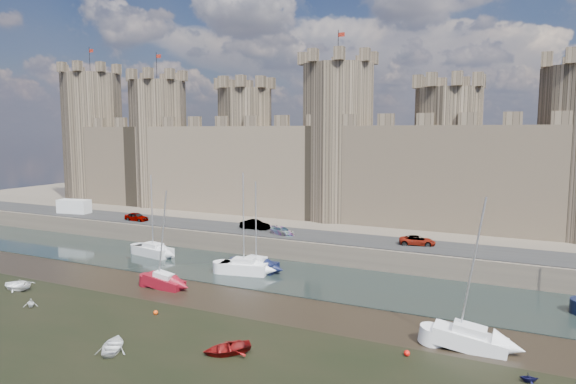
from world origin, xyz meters
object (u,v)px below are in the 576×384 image
object	(u,v)px
sailboat_2	(244,267)
sailboat_4	(164,281)
car_2	(282,231)
car_3	(417,241)
car_0	(136,217)
van	(74,207)
car_1	(255,225)
sailboat_1	(256,264)
sailboat_5	(469,338)
sailboat_0	(153,250)

from	to	relation	value
sailboat_2	sailboat_4	distance (m)	9.10
car_2	car_3	xyz separation A→B (m)	(16.83, 1.47, 0.05)
car_2	car_0	bearing A→B (deg)	109.99
car_3	van	bearing A→B (deg)	78.23
car_3	car_0	bearing A→B (deg)	79.92
car_1	sailboat_1	bearing A→B (deg)	-150.42
sailboat_4	sailboat_5	size ratio (longest dim) A/B	0.89
car_3	sailboat_1	bearing A→B (deg)	109.63
van	sailboat_0	size ratio (longest dim) A/B	0.51
car_0	sailboat_0	bearing A→B (deg)	-125.85
sailboat_4	sailboat_5	xyz separation A→B (m)	(29.45, -1.89, 0.06)
car_0	car_1	world-z (taller)	car_1
car_0	van	size ratio (longest dim) A/B	0.73
sailboat_2	car_0	bearing A→B (deg)	146.61
car_0	sailboat_4	distance (m)	26.56
sailboat_0	sailboat_1	size ratio (longest dim) A/B	1.01
sailboat_4	car_3	bearing A→B (deg)	42.90
sailboat_1	sailboat_5	xyz separation A→B (m)	(24.15, -11.40, -0.00)
car_3	sailboat_5	bearing A→B (deg)	-171.34
car_1	van	world-z (taller)	van
sailboat_0	car_1	bearing A→B (deg)	56.47
car_2	sailboat_4	distance (m)	18.67
sailboat_0	sailboat_4	distance (m)	13.95
car_3	van	xyz separation A→B (m)	(-54.72, -0.71, 0.56)
car_1	sailboat_4	world-z (taller)	sailboat_4
van	car_2	bearing A→B (deg)	-11.23
car_0	sailboat_5	world-z (taller)	sailboat_5
car_1	sailboat_2	size ratio (longest dim) A/B	0.36
sailboat_0	sailboat_1	bearing A→B (deg)	8.22
sailboat_2	car_1	bearing A→B (deg)	103.06
car_1	van	distance (m)	32.94
van	sailboat_1	bearing A→B (deg)	-23.49
sailboat_5	car_2	bearing A→B (deg)	139.80
van	car_3	bearing A→B (deg)	-9.34
car_0	sailboat_0	xyz separation A→B (m)	(9.77, -7.86, -2.35)
car_1	sailboat_4	distance (m)	19.86
car_0	car_1	distance (m)	19.09
sailboat_0	sailboat_5	world-z (taller)	sailboat_5
car_1	car_3	size ratio (longest dim) A/B	0.98
sailboat_2	sailboat_4	bearing A→B (deg)	-132.40
sailboat_0	sailboat_1	xyz separation A→B (m)	(15.13, -0.39, 0.00)
sailboat_2	sailboat_1	bearing A→B (deg)	60.71
sailboat_2	car_2	bearing A→B (deg)	81.09
car_3	sailboat_2	xyz separation A→B (m)	(-16.44, -11.71, -2.20)
van	sailboat_0	world-z (taller)	sailboat_0
car_0	sailboat_1	bearing A→B (deg)	-105.37
sailboat_5	car_1	bearing A→B (deg)	142.51
sailboat_1	sailboat_5	distance (m)	26.71
car_3	sailboat_2	distance (m)	20.31
car_2	van	xyz separation A→B (m)	(-37.89, 0.76, 0.61)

